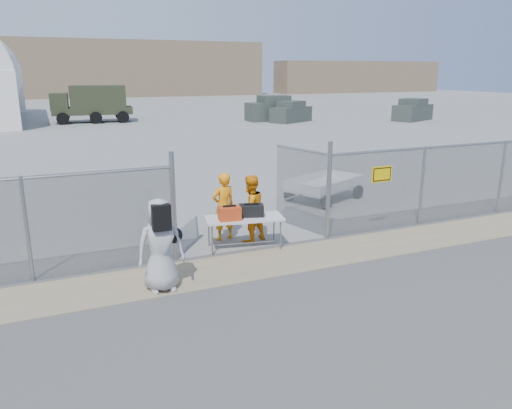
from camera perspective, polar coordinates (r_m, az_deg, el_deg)
name	(u,v)px	position (r m, az deg, el deg)	size (l,w,h in m)	color
ground	(294,278)	(10.54, 4.33, -8.40)	(160.00, 160.00, 0.00)	#3E3E3E
tarmac_inside	(92,116)	(50.93, -18.29, 9.59)	(160.00, 80.00, 0.01)	gray
dirt_strip	(273,262)	(11.36, 2.00, -6.54)	(44.00, 1.60, 0.01)	gray
distant_hills	(99,69)	(87.07, -17.50, 14.59)	(140.00, 6.00, 9.00)	#7F684F
chain_link_fence	(256,204)	(11.89, 0.00, 0.00)	(40.00, 0.20, 2.20)	gray
folding_table	(244,233)	(12.09, -1.35, -3.24)	(1.85, 0.77, 0.79)	silver
orange_bag	(229,213)	(11.72, -3.05, -1.01)	(0.51, 0.34, 0.32)	#CB4017
black_duffel	(251,210)	(12.02, -0.53, -0.68)	(0.58, 0.34, 0.28)	black
security_worker_left	(223,207)	(12.59, -3.75, -0.25)	(0.64, 0.42, 1.74)	orange
security_worker_right	(250,209)	(12.45, -0.67, -0.49)	(0.83, 0.64, 1.70)	orange
visitor	(161,245)	(9.82, -10.85, -4.60)	(0.91, 0.59, 1.86)	#A7A7A8
utility_trailer	(324,188)	(16.75, 7.81, 1.88)	(3.38, 1.74, 0.82)	silver
military_truck	(92,104)	(44.23, -18.22, 10.84)	(6.33, 2.34, 3.02)	#2C321F
parked_vehicle_near	(291,112)	(42.55, 4.03, 10.52)	(3.78, 1.71, 1.71)	#3B433C
parked_vehicle_mid	(274,108)	(43.68, 2.03, 10.92)	(4.63, 2.09, 2.09)	#3B433C
parked_vehicle_far	(413,110)	(45.83, 17.48, 10.28)	(4.06, 1.83, 1.83)	#3B433C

